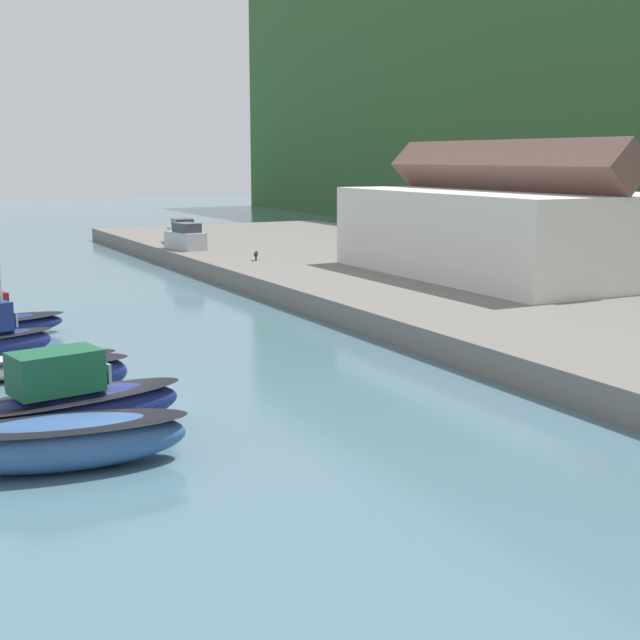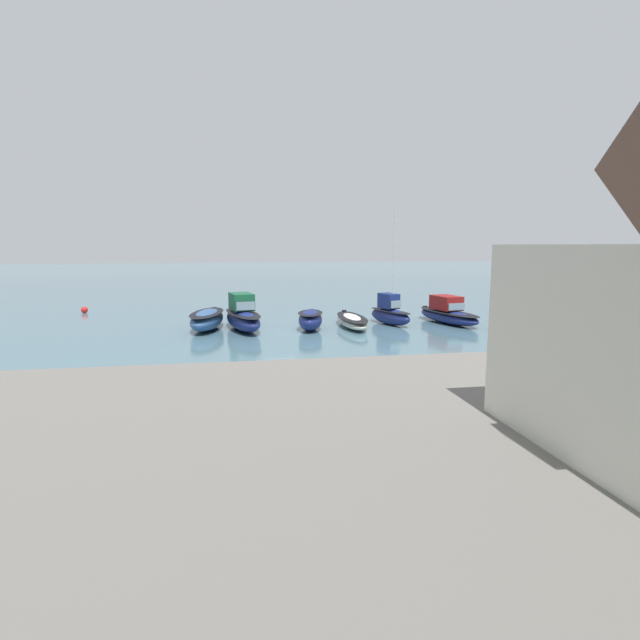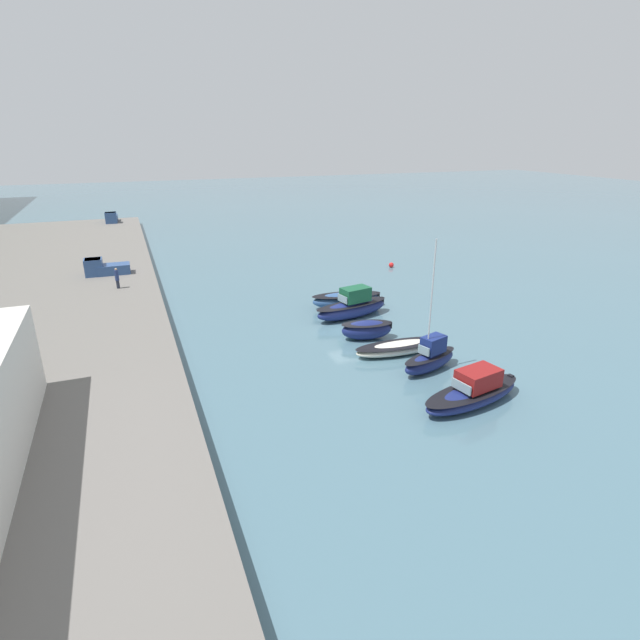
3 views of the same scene
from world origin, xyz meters
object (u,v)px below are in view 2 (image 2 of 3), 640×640
at_px(moored_boat_3, 310,319).
at_px(moored_boat_5, 207,319).
at_px(moored_boat_2, 352,321).
at_px(moored_boat_0, 448,313).
at_px(mooring_buoy_0, 84,310).
at_px(moored_boat_4, 243,316).
at_px(moored_boat_1, 390,313).

relative_size(moored_boat_3, moored_boat_5, 0.64).
bearing_deg(moored_boat_2, moored_boat_0, -174.99).
height_order(moored_boat_0, moored_boat_3, moored_boat_0).
xyz_separation_m(moored_boat_5, mooring_buoy_0, (12.38, -11.88, -0.50)).
bearing_deg(moored_boat_0, moored_boat_4, -9.20).
height_order(moored_boat_0, moored_boat_5, moored_boat_0).
relative_size(moored_boat_0, moored_boat_2, 1.08).
bearing_deg(moored_boat_0, moored_boat_5, -11.24).
bearing_deg(moored_boat_1, moored_boat_0, 160.88).
height_order(moored_boat_3, moored_boat_5, moored_boat_3).
xyz_separation_m(moored_boat_2, moored_boat_3, (3.60, 1.10, 0.35)).
height_order(moored_boat_1, moored_boat_5, moored_boat_1).
bearing_deg(moored_boat_3, moored_boat_0, -161.45).
xyz_separation_m(moored_boat_4, moored_boat_5, (2.77, -0.64, -0.24)).
bearing_deg(moored_boat_3, moored_boat_2, -151.71).
height_order(moored_boat_1, moored_boat_4, moored_boat_1).
xyz_separation_m(moored_boat_3, moored_boat_5, (7.99, -1.74, -0.03)).
height_order(moored_boat_0, moored_boat_2, moored_boat_0).
relative_size(moored_boat_0, moored_boat_5, 1.12).
bearing_deg(moored_boat_5, moored_boat_4, 175.32).
distance_m(moored_boat_5, mooring_buoy_0, 17.16).
relative_size(moored_boat_2, moored_boat_3, 1.64).
xyz_separation_m(moored_boat_1, mooring_buoy_0, (27.37, -11.95, -0.66)).
xyz_separation_m(moored_boat_0, mooring_buoy_0, (32.49, -12.07, -0.51)).
height_order(moored_boat_1, moored_boat_3, moored_boat_1).
relative_size(moored_boat_0, moored_boat_4, 1.02).
bearing_deg(moored_boat_3, moored_boat_1, -155.35).
bearing_deg(moored_boat_1, mooring_buoy_0, -41.40).
height_order(moored_boat_0, mooring_buoy_0, moored_boat_0).
height_order(moored_boat_1, mooring_buoy_0, moored_boat_1).
bearing_deg(moored_boat_5, moored_boat_2, -174.73).
height_order(moored_boat_4, mooring_buoy_0, moored_boat_4).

